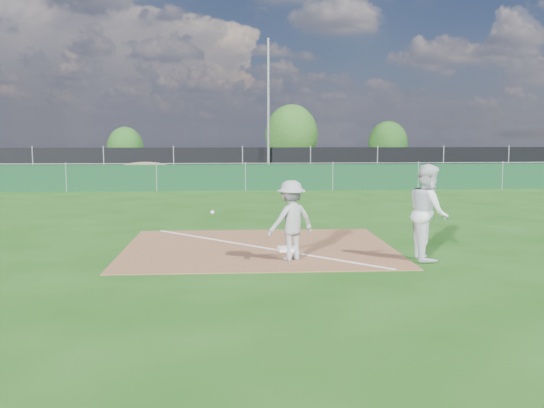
{
  "coord_description": "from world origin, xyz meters",
  "views": [
    {
      "loc": [
        -0.57,
        -12.48,
        2.56
      ],
      "look_at": [
        0.3,
        1.0,
        1.0
      ],
      "focal_mm": 40.0,
      "sensor_mm": 36.0,
      "label": 1
    }
  ],
  "objects": [
    {
      "name": "runner",
      "position": [
        3.39,
        -0.5,
        0.98
      ],
      "size": [
        0.81,
        1.01,
        1.97
      ],
      "primitive_type": "imported",
      "rotation": [
        0.0,
        0.0,
        1.5
      ],
      "color": "silver",
      "rests_on": "ground"
    },
    {
      "name": "car_left",
      "position": [
        -6.9,
        28.38,
        0.78
      ],
      "size": [
        4.79,
        2.72,
        1.54
      ],
      "primitive_type": "imported",
      "rotation": [
        0.0,
        0.0,
        1.36
      ],
      "color": "#9B9DA2",
      "rests_on": "parking_lot"
    },
    {
      "name": "tree_left",
      "position": [
        -8.46,
        32.75,
        1.6
      ],
      "size": [
        2.62,
        2.62,
        3.11
      ],
      "color": "#382316",
      "rests_on": "ground"
    },
    {
      "name": "parking_lot",
      "position": [
        0.0,
        28.0,
        0.01
      ],
      "size": [
        46.0,
        9.0,
        0.01
      ],
      "primitive_type": "cube",
      "color": "black",
      "rests_on": "ground"
    },
    {
      "name": "ground",
      "position": [
        0.0,
        10.0,
        0.0
      ],
      "size": [
        90.0,
        90.0,
        0.0
      ],
      "primitive_type": "plane",
      "color": "#184A10",
      "rests_on": "ground"
    },
    {
      "name": "play_at_first",
      "position": [
        0.59,
        -0.41,
        0.83
      ],
      "size": [
        2.23,
        1.02,
        1.62
      ],
      "color": "#A8A8AB",
      "rests_on": "infield_dirt"
    },
    {
      "name": "first_base",
      "position": [
        0.6,
        0.54,
        0.06
      ],
      "size": [
        0.4,
        0.4,
        0.08
      ],
      "primitive_type": "cube",
      "rotation": [
        0.0,
        0.0,
        0.07
      ],
      "color": "white",
      "rests_on": "infield_dirt"
    },
    {
      "name": "tree_mid",
      "position": [
        4.02,
        34.85,
        2.51
      ],
      "size": [
        4.12,
        4.12,
        4.88
      ],
      "color": "#382316",
      "rests_on": "ground"
    },
    {
      "name": "green_fence",
      "position": [
        0.0,
        15.0,
        0.6
      ],
      "size": [
        44.0,
        0.05,
        1.2
      ],
      "primitive_type": "cube",
      "color": "#0E351C",
      "rests_on": "ground"
    },
    {
      "name": "tree_right",
      "position": [
        11.54,
        34.29,
        1.85
      ],
      "size": [
        3.03,
        3.03,
        3.59
      ],
      "color": "#382316",
      "rests_on": "ground"
    },
    {
      "name": "foul_line",
      "position": [
        0.0,
        1.0,
        0.03
      ],
      "size": [
        5.01,
        5.01,
        0.01
      ],
      "primitive_type": "cube",
      "rotation": [
        0.0,
        0.0,
        0.79
      ],
      "color": "white",
      "rests_on": "infield_dirt"
    },
    {
      "name": "light_pole",
      "position": [
        1.5,
        22.7,
        4.0
      ],
      "size": [
        0.16,
        0.16,
        8.0
      ],
      "primitive_type": "cylinder",
      "color": "slate",
      "rests_on": "ground"
    },
    {
      "name": "car_mid",
      "position": [
        0.42,
        27.74,
        0.78
      ],
      "size": [
        4.83,
        2.11,
        1.55
      ],
      "primitive_type": "imported",
      "rotation": [
        0.0,
        0.0,
        1.47
      ],
      "color": "black",
      "rests_on": "parking_lot"
    },
    {
      "name": "black_fence",
      "position": [
        0.0,
        23.0,
        0.9
      ],
      "size": [
        46.0,
        0.04,
        1.8
      ],
      "primitive_type": "cube",
      "color": "black",
      "rests_on": "ground"
    },
    {
      "name": "dirt_mound",
      "position": [
        -5.0,
        18.5,
        0.58
      ],
      "size": [
        3.38,
        2.6,
        1.17
      ],
      "primitive_type": "ellipsoid",
      "color": "olive",
      "rests_on": "ground"
    },
    {
      "name": "infield_dirt",
      "position": [
        0.0,
        1.0,
        0.01
      ],
      "size": [
        6.0,
        5.0,
        0.02
      ],
      "primitive_type": "cube",
      "color": "brown",
      "rests_on": "ground"
    },
    {
      "name": "car_right",
      "position": [
        4.58,
        26.95,
        0.65
      ],
      "size": [
        4.63,
        2.46,
        1.28
      ],
      "primitive_type": "imported",
      "rotation": [
        0.0,
        0.0,
        1.73
      ],
      "color": "black",
      "rests_on": "parking_lot"
    }
  ]
}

